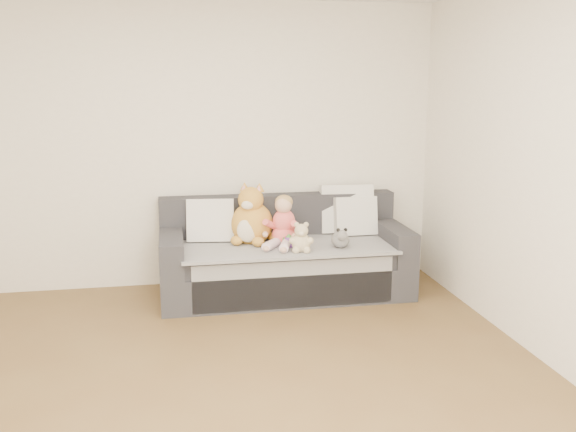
{
  "coord_description": "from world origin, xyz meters",
  "views": [
    {
      "loc": [
        -0.23,
        -3.44,
        1.91
      ],
      "look_at": [
        0.76,
        1.87,
        0.75
      ],
      "focal_mm": 40.0,
      "sensor_mm": 36.0,
      "label": 1
    }
  ],
  "objects_px": {
    "toddler": "(283,224)",
    "plush_cat": "(252,220)",
    "sippy_cup": "(289,240)",
    "teddy_bear": "(301,240)",
    "sofa": "(284,259)"
  },
  "relations": [
    {
      "from": "toddler",
      "to": "plush_cat",
      "type": "xyz_separation_m",
      "value": [
        -0.26,
        0.12,
        0.02
      ]
    },
    {
      "from": "sofa",
      "to": "plush_cat",
      "type": "bearing_deg",
      "value": 174.51
    },
    {
      "from": "toddler",
      "to": "plush_cat",
      "type": "relative_size",
      "value": 0.79
    },
    {
      "from": "plush_cat",
      "to": "teddy_bear",
      "type": "bearing_deg",
      "value": -22.33
    },
    {
      "from": "sippy_cup",
      "to": "teddy_bear",
      "type": "bearing_deg",
      "value": -65.39
    },
    {
      "from": "sofa",
      "to": "toddler",
      "type": "bearing_deg",
      "value": -106.92
    },
    {
      "from": "toddler",
      "to": "plush_cat",
      "type": "height_order",
      "value": "plush_cat"
    },
    {
      "from": "teddy_bear",
      "to": "sippy_cup",
      "type": "distance_m",
      "value": 0.19
    },
    {
      "from": "toddler",
      "to": "sippy_cup",
      "type": "height_order",
      "value": "toddler"
    },
    {
      "from": "teddy_bear",
      "to": "plush_cat",
      "type": "bearing_deg",
      "value": 143.85
    },
    {
      "from": "toddler",
      "to": "sippy_cup",
      "type": "bearing_deg",
      "value": -47.11
    },
    {
      "from": "sofa",
      "to": "sippy_cup",
      "type": "bearing_deg",
      "value": -88.29
    },
    {
      "from": "plush_cat",
      "to": "teddy_bear",
      "type": "distance_m",
      "value": 0.55
    },
    {
      "from": "plush_cat",
      "to": "toddler",
      "type": "bearing_deg",
      "value": -0.99
    },
    {
      "from": "plush_cat",
      "to": "sippy_cup",
      "type": "height_order",
      "value": "plush_cat"
    }
  ]
}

